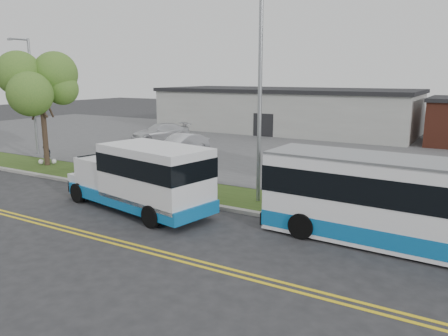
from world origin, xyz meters
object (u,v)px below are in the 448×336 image
Objects in this scene: shuttle_bus at (144,176)px; streetlight_near at (259,85)px; pedestrian at (47,152)px; parked_car_a at (181,145)px; transit_bus at (426,206)px; tree_west at (41,84)px; streetlight_far at (32,92)px; parked_car_b at (160,132)px.

streetlight_near is at bearing 55.25° from shuttle_bus.
shuttle_bus is 4.86× the size of pedestrian.
pedestrian is 0.35× the size of parked_car_a.
pedestrian is at bearing 170.76° from shuttle_bus.
transit_bus is 19.39m from parked_car_a.
tree_west is 0.86× the size of streetlight_far.
parked_car_a is (5.48, 6.90, -0.05)m from pedestrian.
streetlight_near is at bearing -1.80° from tree_west.
shuttle_bus is 0.72× the size of transit_bus.
transit_bus is (26.07, -4.81, -2.97)m from streetlight_far.
streetlight_far is at bearing -147.05° from parked_car_a.
parked_car_b is (-5.68, 4.74, -0.01)m from parked_car_a.
tree_west reaches higher than transit_bus.
tree_west reaches higher than parked_car_a.
tree_west is at bearing 175.50° from transit_bus.
streetlight_far is 16.92m from shuttle_bus.
streetlight_near is 0.88× the size of transit_bus.
parked_car_b is at bearing 141.44° from streetlight_near.
streetlight_near is 19.20m from streetlight_far.
transit_bus reaches higher than parked_car_a.
shuttle_bus is (11.46, -3.99, -3.59)m from tree_west.
transit_bus is at bearing -16.75° from streetlight_near.
parked_car_b is (-11.87, 15.80, -0.69)m from shuttle_bus.
pedestrian is (-15.20, 0.64, -4.33)m from streetlight_near.
streetlight_far is 1.56× the size of parked_car_b.
tree_west is 1.35× the size of parked_car_b.
streetlight_near is 1.22× the size of shuttle_bus.
parked_car_b is at bearing 145.48° from parked_car_a.
streetlight_near is 1.19× the size of streetlight_far.
transit_bus is at bearing -4.52° from parked_car_b.
streetlight_near reaches higher than parked_car_b.
parked_car_a is (-16.79, 9.66, -0.65)m from transit_bus.
parked_car_b is at bearing 91.95° from tree_west.
streetlight_near reaches higher than pedestrian.
shuttle_bus is 1.52× the size of parked_car_b.
shuttle_bus is at bearing -170.29° from transit_bus.
streetlight_near is 2.09× the size of parked_car_a.
shuttle_bus is at bearing -19.21° from tree_west.
parked_car_a is (-9.73, 7.53, -4.38)m from streetlight_near.
streetlight_near reaches higher than shuttle_bus.
parked_car_b is at bearing 69.44° from streetlight_far.
transit_bus is (22.07, -2.60, -3.62)m from tree_west.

